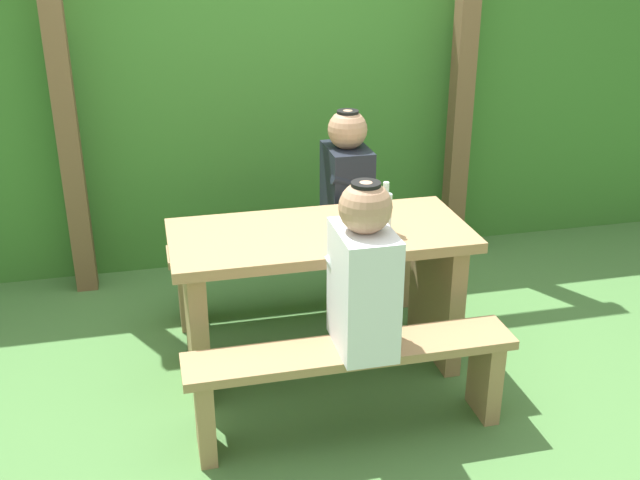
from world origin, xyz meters
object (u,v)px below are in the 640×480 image
object	(u,v)px
bench_near	(351,371)
bench_far	(296,262)
drinking_glass	(359,214)
bottle_left	(385,211)
person_white_shirt	(363,274)
person_black_coat	(347,181)
picnic_table	(320,275)

from	to	relation	value
bench_near	bench_far	xyz separation A→B (m)	(0.00, 1.13, 0.00)
drinking_glass	bottle_left	bearing A→B (deg)	-55.67
bench_near	person_white_shirt	world-z (taller)	person_white_shirt
drinking_glass	person_black_coat	bearing A→B (deg)	81.32
bottle_left	person_white_shirt	bearing A→B (deg)	-116.89
bench_near	bench_far	bearing A→B (deg)	90.00
person_black_coat	drinking_glass	bearing A→B (deg)	-98.68
person_black_coat	bench_near	bearing A→B (deg)	-104.04
person_white_shirt	bench_near	bearing A→B (deg)	-175.79
bench_far	drinking_glass	distance (m)	0.73
picnic_table	bench_near	world-z (taller)	picnic_table
bench_far	bottle_left	xyz separation A→B (m)	(0.29, -0.65, 0.52)
person_white_shirt	drinking_glass	bearing A→B (deg)	75.39
bench_far	person_white_shirt	bearing A→B (deg)	-87.72
person_white_shirt	picnic_table	bearing A→B (deg)	94.57
bench_near	drinking_glass	size ratio (longest dim) A/B	15.34
bench_near	bottle_left	world-z (taller)	bottle_left
picnic_table	bottle_left	xyz separation A→B (m)	(0.29, -0.08, 0.33)
bench_near	person_black_coat	distance (m)	1.25
picnic_table	bench_far	distance (m)	0.60
picnic_table	drinking_glass	distance (m)	0.34
bench_near	person_black_coat	world-z (taller)	person_black_coat
person_black_coat	drinking_glass	xyz separation A→B (m)	(-0.08, -0.52, 0.01)
bottle_left	bench_far	bearing A→B (deg)	113.99
person_black_coat	bench_far	bearing A→B (deg)	179.33
bench_far	person_black_coat	world-z (taller)	person_black_coat
person_white_shirt	bottle_left	bearing A→B (deg)	63.11
picnic_table	bench_near	size ratio (longest dim) A/B	1.00
bench_far	drinking_glass	world-z (taller)	drinking_glass
bench_far	person_white_shirt	xyz separation A→B (m)	(0.04, -1.13, 0.45)
person_white_shirt	person_black_coat	xyz separation A→B (m)	(0.24, 1.13, 0.00)
drinking_glass	person_white_shirt	bearing A→B (deg)	-104.61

